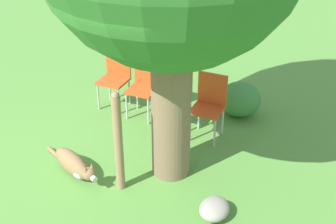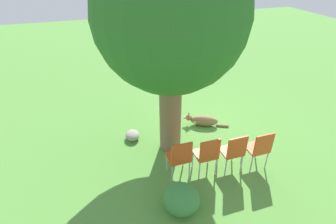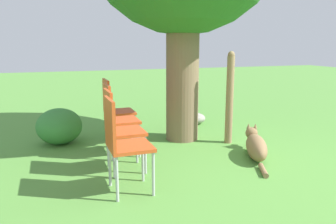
{
  "view_description": "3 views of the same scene",
  "coord_description": "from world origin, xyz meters",
  "px_view_note": "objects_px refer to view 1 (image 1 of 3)",
  "views": [
    {
      "loc": [
        4.27,
        2.96,
        3.85
      ],
      "look_at": [
        -0.26,
        0.84,
        0.93
      ],
      "focal_mm": 50.0,
      "sensor_mm": 36.0,
      "label": 1
    },
    {
      "loc": [
        -5.15,
        2.42,
        4.11
      ],
      "look_at": [
        -0.26,
        0.9,
        0.97
      ],
      "focal_mm": 28.0,
      "sensor_mm": 36.0,
      "label": 2
    },
    {
      "loc": [
        -2.17,
        -3.81,
        1.48
      ],
      "look_at": [
        -0.81,
        0.09,
        0.62
      ],
      "focal_mm": 35.0,
      "sensor_mm": 36.0,
      "label": 3
    }
  ],
  "objects_px": {
    "fence_post": "(118,142)",
    "red_chair_3": "(209,102)",
    "red_chair_0": "(115,74)",
    "dog": "(75,165)",
    "red_chair_1": "(145,83)",
    "red_chair_2": "(176,92)"
  },
  "relations": [
    {
      "from": "fence_post",
      "to": "red_chair_3",
      "type": "distance_m",
      "value": 1.73
    },
    {
      "from": "red_chair_0",
      "to": "red_chair_3",
      "type": "xyz_separation_m",
      "value": [
        0.23,
        1.71,
        0.0
      ]
    },
    {
      "from": "dog",
      "to": "red_chair_0",
      "type": "xyz_separation_m",
      "value": [
        -1.89,
        -0.47,
        0.41
      ]
    },
    {
      "from": "red_chair_1",
      "to": "red_chair_2",
      "type": "xyz_separation_m",
      "value": [
        0.08,
        0.57,
        0.0
      ]
    },
    {
      "from": "fence_post",
      "to": "red_chair_0",
      "type": "distance_m",
      "value": 2.19
    },
    {
      "from": "red_chair_1",
      "to": "red_chair_3",
      "type": "height_order",
      "value": "same"
    },
    {
      "from": "fence_post",
      "to": "red_chair_2",
      "type": "relative_size",
      "value": 1.42
    },
    {
      "from": "red_chair_2",
      "to": "red_chair_3",
      "type": "height_order",
      "value": "same"
    },
    {
      "from": "dog",
      "to": "fence_post",
      "type": "bearing_deg",
      "value": 26.68
    },
    {
      "from": "red_chair_0",
      "to": "red_chair_3",
      "type": "bearing_deg",
      "value": 81.6
    },
    {
      "from": "fence_post",
      "to": "red_chair_0",
      "type": "relative_size",
      "value": 1.42
    },
    {
      "from": "fence_post",
      "to": "red_chair_0",
      "type": "xyz_separation_m",
      "value": [
        -1.86,
        -1.15,
        -0.13
      ]
    },
    {
      "from": "red_chair_0",
      "to": "fence_post",
      "type": "bearing_deg",
      "value": 30.9
    },
    {
      "from": "dog",
      "to": "red_chair_1",
      "type": "xyz_separation_m",
      "value": [
        -1.81,
        0.1,
        0.41
      ]
    },
    {
      "from": "dog",
      "to": "fence_post",
      "type": "xyz_separation_m",
      "value": [
        -0.03,
        0.68,
        0.54
      ]
    },
    {
      "from": "fence_post",
      "to": "red_chair_2",
      "type": "height_order",
      "value": "fence_post"
    },
    {
      "from": "red_chair_2",
      "to": "red_chair_3",
      "type": "bearing_deg",
      "value": 81.6
    },
    {
      "from": "fence_post",
      "to": "red_chair_0",
      "type": "bearing_deg",
      "value": -148.24
    },
    {
      "from": "fence_post",
      "to": "red_chair_3",
      "type": "xyz_separation_m",
      "value": [
        -1.63,
        0.56,
        -0.13
      ]
    },
    {
      "from": "fence_post",
      "to": "red_chair_3",
      "type": "bearing_deg",
      "value": 160.99
    },
    {
      "from": "red_chair_0",
      "to": "red_chair_2",
      "type": "distance_m",
      "value": 1.15
    },
    {
      "from": "dog",
      "to": "fence_post",
      "type": "relative_size",
      "value": 0.84
    }
  ]
}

